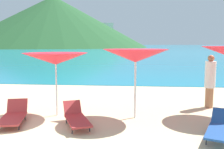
{
  "coord_description": "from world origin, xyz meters",
  "views": [
    {
      "loc": [
        4.09,
        -5.13,
        2.32
      ],
      "look_at": [
        3.22,
        3.93,
        1.2
      ],
      "focal_mm": 40.43,
      "sensor_mm": 36.0,
      "label": 1
    }
  ],
  "objects_px": {
    "beachgoer_2": "(210,80)",
    "umbrella_5": "(56,59)",
    "lounge_chair_13": "(220,127)",
    "lounge_chair_2": "(76,117)",
    "lounge_chair_4": "(13,115)",
    "umbrella_6": "(136,56)",
    "cruise_ship": "(86,36)"
  },
  "relations": [
    {
      "from": "umbrella_6",
      "to": "beachgoer_2",
      "type": "distance_m",
      "value": 3.23
    },
    {
      "from": "lounge_chair_13",
      "to": "lounge_chair_4",
      "type": "bearing_deg",
      "value": -163.47
    },
    {
      "from": "beachgoer_2",
      "to": "lounge_chair_13",
      "type": "bearing_deg",
      "value": -107.04
    },
    {
      "from": "umbrella_5",
      "to": "lounge_chair_4",
      "type": "relative_size",
      "value": 1.34
    },
    {
      "from": "umbrella_5",
      "to": "lounge_chair_4",
      "type": "bearing_deg",
      "value": -136.98
    },
    {
      "from": "cruise_ship",
      "to": "lounge_chair_2",
      "type": "bearing_deg",
      "value": -85.49
    },
    {
      "from": "lounge_chair_2",
      "to": "beachgoer_2",
      "type": "distance_m",
      "value": 5.06
    },
    {
      "from": "umbrella_6",
      "to": "lounge_chair_2",
      "type": "relative_size",
      "value": 1.31
    },
    {
      "from": "umbrella_6",
      "to": "beachgoer_2",
      "type": "height_order",
      "value": "umbrella_6"
    },
    {
      "from": "umbrella_6",
      "to": "lounge_chair_4",
      "type": "distance_m",
      "value": 4.02
    },
    {
      "from": "lounge_chair_2",
      "to": "lounge_chair_4",
      "type": "bearing_deg",
      "value": 154.28
    },
    {
      "from": "lounge_chair_2",
      "to": "beachgoer_2",
      "type": "xyz_separation_m",
      "value": [
        4.34,
        2.5,
        0.76
      ]
    },
    {
      "from": "lounge_chair_13",
      "to": "beachgoer_2",
      "type": "relative_size",
      "value": 0.92
    },
    {
      "from": "lounge_chair_4",
      "to": "lounge_chair_13",
      "type": "xyz_separation_m",
      "value": [
        5.62,
        -0.57,
        0.02
      ]
    },
    {
      "from": "lounge_chair_4",
      "to": "beachgoer_2",
      "type": "distance_m",
      "value": 6.73
    },
    {
      "from": "umbrella_6",
      "to": "lounge_chair_13",
      "type": "height_order",
      "value": "umbrella_6"
    },
    {
      "from": "lounge_chair_13",
      "to": "lounge_chair_2",
      "type": "bearing_deg",
      "value": -165.88
    },
    {
      "from": "beachgoer_2",
      "to": "umbrella_5",
      "type": "bearing_deg",
      "value": -169.74
    },
    {
      "from": "cruise_ship",
      "to": "beachgoer_2",
      "type": "bearing_deg",
      "value": -83.89
    },
    {
      "from": "beachgoer_2",
      "to": "umbrella_6",
      "type": "bearing_deg",
      "value": -156.23
    },
    {
      "from": "umbrella_6",
      "to": "beachgoer_2",
      "type": "bearing_deg",
      "value": 29.91
    },
    {
      "from": "umbrella_6",
      "to": "cruise_ship",
      "type": "distance_m",
      "value": 170.45
    },
    {
      "from": "lounge_chair_4",
      "to": "cruise_ship",
      "type": "xyz_separation_m",
      "value": [
        -31.16,
        167.73,
        7.03
      ]
    },
    {
      "from": "lounge_chair_13",
      "to": "cruise_ship",
      "type": "bearing_deg",
      "value": 124.62
    },
    {
      "from": "umbrella_5",
      "to": "beachgoer_2",
      "type": "distance_m",
      "value": 5.49
    },
    {
      "from": "umbrella_6",
      "to": "lounge_chair_2",
      "type": "xyz_separation_m",
      "value": [
        -1.65,
        -0.95,
        -1.7
      ]
    },
    {
      "from": "lounge_chair_4",
      "to": "cruise_ship",
      "type": "distance_m",
      "value": 170.74
    },
    {
      "from": "lounge_chair_13",
      "to": "cruise_ship",
      "type": "relative_size",
      "value": 0.03
    },
    {
      "from": "beachgoer_2",
      "to": "cruise_ship",
      "type": "height_order",
      "value": "cruise_ship"
    },
    {
      "from": "umbrella_5",
      "to": "umbrella_6",
      "type": "bearing_deg",
      "value": -0.29
    },
    {
      "from": "umbrella_5",
      "to": "lounge_chair_2",
      "type": "bearing_deg",
      "value": -48.01
    },
    {
      "from": "lounge_chair_4",
      "to": "lounge_chair_13",
      "type": "bearing_deg",
      "value": -19.9
    }
  ]
}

